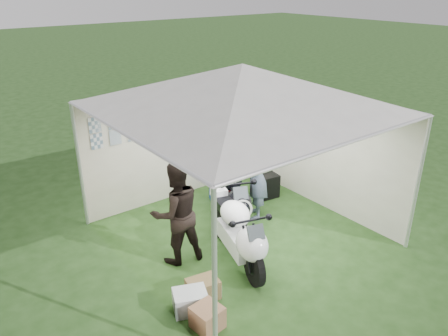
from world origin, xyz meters
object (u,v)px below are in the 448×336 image
(canopy_tent, at_px, (241,91))
(person_blue_jacket, at_px, (257,177))
(paddock_stand, at_px, (221,192))
(crate_1, at_px, (207,317))
(motorcycle_white, at_px, (239,231))
(crate_3, at_px, (203,289))
(equipment_box, at_px, (265,186))
(motorcycle_black, at_px, (232,195))
(crate_2, at_px, (209,289))
(crate_0, at_px, (190,301))
(person_dark_jacket, at_px, (176,213))

(canopy_tent, distance_m, person_blue_jacket, 1.89)
(paddock_stand, distance_m, crate_1, 3.60)
(canopy_tent, xyz_separation_m, crate_1, (-1.75, -1.52, -2.42))
(motorcycle_white, bearing_deg, crate_1, -127.69)
(paddock_stand, bearing_deg, person_blue_jacket, -82.99)
(paddock_stand, xyz_separation_m, crate_3, (-2.01, -2.26, -0.02))
(person_blue_jacket, height_order, equipment_box, person_blue_jacket)
(motorcycle_black, bearing_deg, crate_3, -114.63)
(crate_2, bearing_deg, crate_0, -167.25)
(motorcycle_black, distance_m, crate_2, 2.16)
(equipment_box, bearing_deg, motorcycle_black, -161.97)
(crate_2, bearing_deg, person_blue_jacket, 32.90)
(person_blue_jacket, bearing_deg, paddock_stand, -135.39)
(motorcycle_black, relative_size, crate_0, 4.23)
(motorcycle_white, distance_m, equipment_box, 2.38)
(crate_1, bearing_deg, crate_2, 52.39)
(motorcycle_black, relative_size, person_dark_jacket, 1.12)
(motorcycle_black, relative_size, paddock_stand, 4.36)
(paddock_stand, distance_m, crate_2, 2.99)
(canopy_tent, relative_size, equipment_box, 11.54)
(equipment_box, bearing_deg, paddock_stand, 150.76)
(motorcycle_white, xyz_separation_m, person_blue_jacket, (1.18, 0.92, 0.27))
(person_dark_jacket, height_order, crate_2, person_dark_jacket)
(paddock_stand, relative_size, crate_2, 1.50)
(crate_3, bearing_deg, crate_0, -159.33)
(crate_2, relative_size, crate_3, 0.66)
(crate_1, bearing_deg, crate_3, 60.77)
(motorcycle_black, distance_m, paddock_stand, 1.00)
(motorcycle_black, height_order, crate_0, motorcycle_black)
(person_dark_jacket, height_order, person_blue_jacket, person_dark_jacket)
(person_dark_jacket, relative_size, crate_3, 3.87)
(crate_0, distance_m, crate_3, 0.31)
(person_dark_jacket, xyz_separation_m, crate_0, (-0.50, -1.11, -0.70))
(crate_2, bearing_deg, paddock_stand, 49.96)
(crate_2, bearing_deg, crate_3, 165.81)
(person_blue_jacket, bearing_deg, motorcycle_black, -66.88)
(motorcycle_white, bearing_deg, motorcycle_black, 73.41)
(canopy_tent, bearing_deg, person_dark_jacket, 179.91)
(canopy_tent, relative_size, crate_3, 12.89)
(canopy_tent, distance_m, crate_1, 3.35)
(equipment_box, xyz_separation_m, crate_1, (-3.11, -2.32, -0.09))
(motorcycle_black, bearing_deg, canopy_tent, -87.82)
(canopy_tent, height_order, crate_1, canopy_tent)
(motorcycle_white, relative_size, person_blue_jacket, 1.19)
(motorcycle_white, xyz_separation_m, motorcycle_black, (0.69, 1.05, -0.00))
(canopy_tent, xyz_separation_m, equipment_box, (1.36, 0.81, -2.33))
(paddock_stand, xyz_separation_m, crate_1, (-2.30, -2.78, -0.01))
(canopy_tent, height_order, motorcycle_white, canopy_tent)
(canopy_tent, xyz_separation_m, crate_0, (-1.75, -1.11, -2.43))
(person_blue_jacket, distance_m, equipment_box, 1.04)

